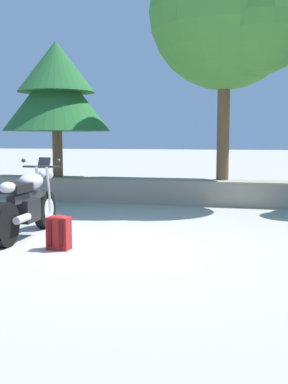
{
  "coord_description": "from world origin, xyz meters",
  "views": [
    {
      "loc": [
        1.88,
        -6.07,
        1.48
      ],
      "look_at": [
        0.06,
        1.2,
        0.65
      ],
      "focal_mm": 44.89,
      "sensor_mm": 36.0,
      "label": 1
    }
  ],
  "objects_px": {
    "rider_backpack": "(59,232)",
    "motorcycle_silver_centre": "(27,205)",
    "pine_tree_far_left": "(56,88)",
    "leafy_tree_mid_left": "(232,15)"
  },
  "relations": [
    {
      "from": "rider_backpack",
      "to": "pine_tree_far_left",
      "type": "relative_size",
      "value": 0.14
    },
    {
      "from": "rider_backpack",
      "to": "motorcycle_silver_centre",
      "type": "bearing_deg",
      "value": 140.13
    },
    {
      "from": "motorcycle_silver_centre",
      "to": "leafy_tree_mid_left",
      "type": "bearing_deg",
      "value": 58.15
    },
    {
      "from": "motorcycle_silver_centre",
      "to": "pine_tree_far_left",
      "type": "distance_m",
      "value": 5.09
    },
    {
      "from": "motorcycle_silver_centre",
      "to": "rider_backpack",
      "type": "distance_m",
      "value": 1.11
    },
    {
      "from": "motorcycle_silver_centre",
      "to": "rider_backpack",
      "type": "height_order",
      "value": "motorcycle_silver_centre"
    },
    {
      "from": "pine_tree_far_left",
      "to": "leafy_tree_mid_left",
      "type": "height_order",
      "value": "leafy_tree_mid_left"
    },
    {
      "from": "leafy_tree_mid_left",
      "to": "motorcycle_silver_centre",
      "type": "bearing_deg",
      "value": -121.85
    },
    {
      "from": "pine_tree_far_left",
      "to": "leafy_tree_mid_left",
      "type": "distance_m",
      "value": 4.42
    },
    {
      "from": "motorcycle_silver_centre",
      "to": "leafy_tree_mid_left",
      "type": "height_order",
      "value": "leafy_tree_mid_left"
    }
  ]
}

